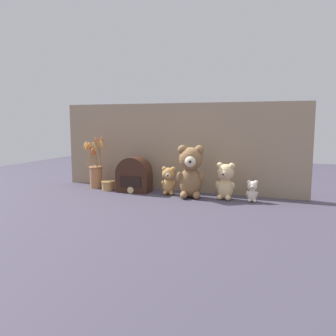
{
  "coord_description": "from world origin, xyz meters",
  "views": [
    {
      "loc": [
        0.79,
        -1.95,
        0.45
      ],
      "look_at": [
        0.0,
        0.02,
        0.16
      ],
      "focal_mm": 38.0,
      "sensor_mm": 36.0,
      "label": 1
    }
  ],
  "objects_px": {
    "teddy_bear_small": "(169,180)",
    "flower_vase": "(96,171)",
    "teddy_bear_tiny": "(252,191)",
    "vintage_radio": "(134,177)",
    "teddy_bear_large": "(191,170)",
    "teddy_bear_medium": "(225,180)",
    "decorative_tin_tall": "(108,185)"
  },
  "relations": [
    {
      "from": "vintage_radio",
      "to": "decorative_tin_tall",
      "type": "relative_size",
      "value": 2.53
    },
    {
      "from": "flower_vase",
      "to": "vintage_radio",
      "type": "height_order",
      "value": "flower_vase"
    },
    {
      "from": "teddy_bear_small",
      "to": "flower_vase",
      "type": "xyz_separation_m",
      "value": [
        -0.53,
        0.02,
        0.02
      ]
    },
    {
      "from": "vintage_radio",
      "to": "decorative_tin_tall",
      "type": "distance_m",
      "value": 0.19
    },
    {
      "from": "teddy_bear_medium",
      "to": "teddy_bear_tiny",
      "type": "xyz_separation_m",
      "value": [
        0.15,
        -0.01,
        -0.05
      ]
    },
    {
      "from": "teddy_bear_medium",
      "to": "vintage_radio",
      "type": "bearing_deg",
      "value": 179.63
    },
    {
      "from": "teddy_bear_medium",
      "to": "teddy_bear_tiny",
      "type": "bearing_deg",
      "value": -2.07
    },
    {
      "from": "teddy_bear_tiny",
      "to": "decorative_tin_tall",
      "type": "bearing_deg",
      "value": -179.73
    },
    {
      "from": "teddy_bear_large",
      "to": "teddy_bear_medium",
      "type": "height_order",
      "value": "teddy_bear_large"
    },
    {
      "from": "flower_vase",
      "to": "decorative_tin_tall",
      "type": "height_order",
      "value": "flower_vase"
    },
    {
      "from": "teddy_bear_tiny",
      "to": "decorative_tin_tall",
      "type": "xyz_separation_m",
      "value": [
        -0.92,
        -0.0,
        -0.03
      ]
    },
    {
      "from": "teddy_bear_tiny",
      "to": "vintage_radio",
      "type": "distance_m",
      "value": 0.74
    },
    {
      "from": "teddy_bear_medium",
      "to": "decorative_tin_tall",
      "type": "xyz_separation_m",
      "value": [
        -0.77,
        -0.01,
        -0.08
      ]
    },
    {
      "from": "teddy_bear_small",
      "to": "teddy_bear_tiny",
      "type": "height_order",
      "value": "teddy_bear_small"
    },
    {
      "from": "teddy_bear_large",
      "to": "decorative_tin_tall",
      "type": "bearing_deg",
      "value": 178.17
    },
    {
      "from": "teddy_bear_medium",
      "to": "teddy_bear_small",
      "type": "bearing_deg",
      "value": 179.3
    },
    {
      "from": "teddy_bear_medium",
      "to": "teddy_bear_small",
      "type": "xyz_separation_m",
      "value": [
        -0.35,
        0.0,
        -0.02
      ]
    },
    {
      "from": "teddy_bear_small",
      "to": "teddy_bear_tiny",
      "type": "xyz_separation_m",
      "value": [
        0.5,
        -0.01,
        -0.03
      ]
    },
    {
      "from": "decorative_tin_tall",
      "to": "vintage_radio",
      "type": "bearing_deg",
      "value": 4.3
    },
    {
      "from": "teddy_bear_tiny",
      "to": "vintage_radio",
      "type": "height_order",
      "value": "vintage_radio"
    },
    {
      "from": "flower_vase",
      "to": "teddy_bear_small",
      "type": "bearing_deg",
      "value": -2.52
    },
    {
      "from": "teddy_bear_small",
      "to": "vintage_radio",
      "type": "bearing_deg",
      "value": -179.89
    },
    {
      "from": "flower_vase",
      "to": "vintage_radio",
      "type": "relative_size",
      "value": 1.54
    },
    {
      "from": "teddy_bear_medium",
      "to": "teddy_bear_tiny",
      "type": "relative_size",
      "value": 1.75
    },
    {
      "from": "teddy_bear_large",
      "to": "flower_vase",
      "type": "height_order",
      "value": "flower_vase"
    },
    {
      "from": "teddy_bear_medium",
      "to": "teddy_bear_tiny",
      "type": "height_order",
      "value": "teddy_bear_medium"
    },
    {
      "from": "teddy_bear_large",
      "to": "flower_vase",
      "type": "xyz_separation_m",
      "value": [
        -0.68,
        0.06,
        -0.05
      ]
    },
    {
      "from": "teddy_bear_large",
      "to": "teddy_bear_medium",
      "type": "relative_size",
      "value": 1.45
    },
    {
      "from": "teddy_bear_tiny",
      "to": "teddy_bear_large",
      "type": "bearing_deg",
      "value": -176.34
    },
    {
      "from": "teddy_bear_small",
      "to": "vintage_radio",
      "type": "height_order",
      "value": "vintage_radio"
    },
    {
      "from": "teddy_bear_medium",
      "to": "flower_vase",
      "type": "xyz_separation_m",
      "value": [
        -0.88,
        0.03,
        0.0
      ]
    },
    {
      "from": "teddy_bear_large",
      "to": "decorative_tin_tall",
      "type": "height_order",
      "value": "teddy_bear_large"
    }
  ]
}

